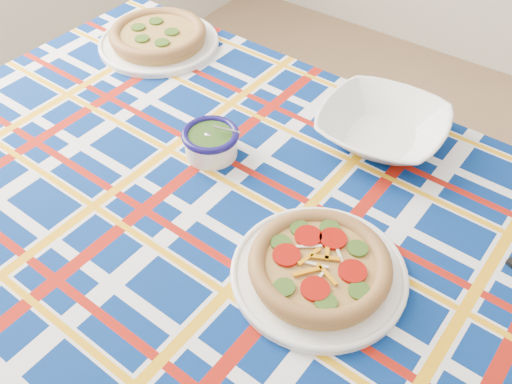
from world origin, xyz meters
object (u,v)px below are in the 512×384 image
Objects in this scene: dining_table at (245,243)px; serving_bowl at (382,127)px; main_focaccia_plate at (320,265)px; pesto_bowl at (211,140)px.

dining_table is 0.41m from serving_bowl.
pesto_bowl reaches higher than main_focaccia_plate.
dining_table is 0.23m from main_focaccia_plate.
dining_table is 6.08× the size of serving_bowl.
pesto_bowl is (-0.18, 0.11, 0.12)m from dining_table.
main_focaccia_plate is 1.16× the size of serving_bowl.
serving_bowl is (-0.09, 0.42, 0.00)m from main_focaccia_plate.
serving_bowl is at bearing 101.95° from main_focaccia_plate.
serving_bowl is at bearing 43.19° from pesto_bowl.
main_focaccia_plate is at bearing -78.05° from serving_bowl.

